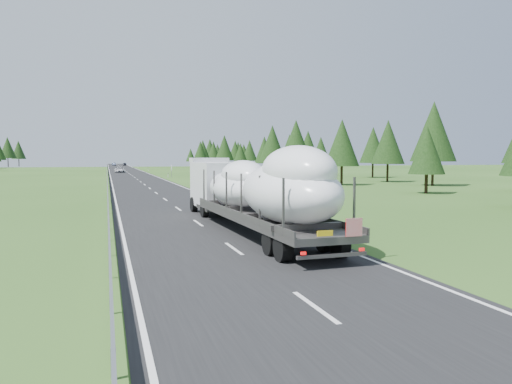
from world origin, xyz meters
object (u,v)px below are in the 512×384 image
object	(u,v)px
distant_car_dark	(125,164)
distant_van	(120,170)
highway_sign	(171,168)
boat_truck	(253,188)
distant_car_blue	(114,164)

from	to	relation	value
distant_car_dark	distant_van	bearing A→B (deg)	-91.55
distant_van	highway_sign	bearing A→B (deg)	-76.19
highway_sign	distant_van	world-z (taller)	highway_sign
boat_truck	distant_van	bearing A→B (deg)	92.18
boat_truck	distant_car_blue	xyz separation A→B (m)	(-4.08, 226.98, -1.73)
boat_truck	distant_car_blue	bearing A→B (deg)	91.03
boat_truck	distant_car_blue	world-z (taller)	boat_truck
boat_truck	distant_car_dark	xyz separation A→B (m)	(0.78, 220.48, -1.69)
distant_car_dark	distant_car_blue	bearing A→B (deg)	127.85
distant_car_blue	distant_car_dark	bearing A→B (deg)	-58.41
distant_car_blue	highway_sign	bearing A→B (deg)	-91.77
boat_truck	distant_car_dark	distance (m)	220.48
boat_truck	distant_car_dark	size ratio (longest dim) A/B	5.00
boat_truck	distant_van	size ratio (longest dim) A/B	4.05
highway_sign	distant_car_dark	size ratio (longest dim) A/B	0.60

